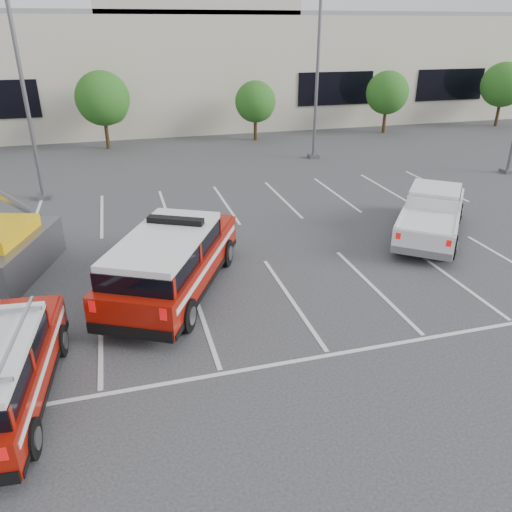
{
  "coord_description": "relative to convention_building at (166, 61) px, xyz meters",
  "views": [
    {
      "loc": [
        -4.43,
        -12.05,
        7.34
      ],
      "look_at": [
        -0.79,
        1.03,
        1.05
      ],
      "focal_mm": 35.0,
      "sensor_mm": 36.0,
      "label": 1
    }
  ],
  "objects": [
    {
      "name": "fire_chief_suv",
      "position": [
        -3.45,
        -30.5,
        -3.82
      ],
      "size": [
        4.9,
        6.63,
        2.21
      ],
      "rotation": [
        0.0,
        0.0,
        -0.47
      ],
      "color": "maroon",
      "rests_on": "ground"
    },
    {
      "name": "ground",
      "position": [
        -0.18,
        -31.86,
        -4.72
      ],
      "size": [
        120.0,
        120.0,
        0.0
      ],
      "primitive_type": "plane",
      "color": "#2E2E30",
      "rests_on": "ground"
    },
    {
      "name": "convention_building",
      "position": [
        0.0,
        0.0,
        0.0
      ],
      "size": [
        60.0,
        16.99,
        13.2
      ],
      "color": "beige",
      "rests_on": "ground"
    },
    {
      "name": "light_pole_mid",
      "position": [
        6.82,
        -15.86,
        0.47
      ],
      "size": [
        0.9,
        0.6,
        10.24
      ],
      "color": "#59595E",
      "rests_on": "ground"
    },
    {
      "name": "tree_right",
      "position": [
        14.91,
        -9.82,
        -1.95
      ],
      "size": [
        3.07,
        3.07,
        4.42
      ],
      "color": "#3F2B19",
      "rests_on": "ground"
    },
    {
      "name": "stall_markings",
      "position": [
        -0.18,
        -27.36,
        -4.71
      ],
      "size": [
        23.0,
        15.0,
        0.01
      ],
      "primitive_type": "cube",
      "color": "silver",
      "rests_on": "ground"
    },
    {
      "name": "tree_far_right",
      "position": [
        24.91,
        -9.82,
        -1.68
      ],
      "size": [
        3.37,
        3.37,
        4.85
      ],
      "color": "#3F2B19",
      "rests_on": "ground"
    },
    {
      "name": "white_pickup",
      "position": [
        6.55,
        -28.58,
        -4.01
      ],
      "size": [
        5.18,
        5.77,
        1.78
      ],
      "rotation": [
        0.0,
        0.0,
        -0.68
      ],
      "color": "silver",
      "rests_on": "ground"
    },
    {
      "name": "light_pole_left",
      "position": [
        -8.18,
        -19.86,
        0.47
      ],
      "size": [
        0.9,
        0.6,
        10.24
      ],
      "color": "#59595E",
      "rests_on": "ground"
    },
    {
      "name": "tree_mid_left",
      "position": [
        -5.09,
        -9.82,
        -1.68
      ],
      "size": [
        3.37,
        3.37,
        4.85
      ],
      "color": "#3F2B19",
      "rests_on": "ground"
    },
    {
      "name": "tree_mid_right",
      "position": [
        4.91,
        -9.82,
        -2.22
      ],
      "size": [
        2.77,
        2.77,
        3.99
      ],
      "color": "#3F2B19",
      "rests_on": "ground"
    }
  ]
}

